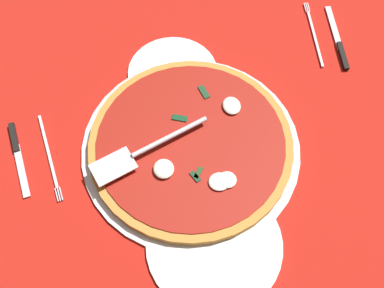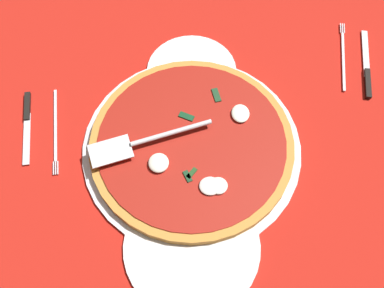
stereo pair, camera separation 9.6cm
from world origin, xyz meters
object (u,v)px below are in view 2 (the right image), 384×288
Objects in this scene: place_setting_near at (40,127)px; pizza_server at (144,141)px; pizza at (192,144)px; dinner_plate_right at (191,246)px; place_setting_far at (354,64)px; dinner_plate_left at (190,71)px.

pizza_server is at bearing 67.34° from place_setting_near.
pizza is 33.29cm from place_setting_near.
dinner_plate_right is at bearing 42.90° from place_setting_near.
dinner_plate_right is 0.61× the size of pizza.
pizza_server is 1.16× the size of place_setting_near.
place_setting_far reaches higher than dinner_plate_right.
dinner_plate_right is 57.65cm from place_setting_far.
pizza_server reaches higher than dinner_plate_left.
place_setting_far is (-22.20, 37.89, -1.69)cm from pizza.
place_setting_far is at bearing 120.37° from pizza.
dinner_plate_right is 1.19× the size of place_setting_near.
pizza_server reaches higher than place_setting_near.
pizza is at bearing 165.57° from pizza_server.
place_setting_near is (-5.29, -32.82, -1.70)cm from pizza.
place_setting_far reaches higher than dinner_plate_left.
pizza_server is at bearing -86.04° from pizza.
dinner_plate_left is 0.80× the size of dinner_plate_right.
dinner_plate_right is 22.94cm from pizza_server.
dinner_plate_left is 38.54cm from place_setting_far.
place_setting_near reaches higher than dinner_plate_left.
dinner_plate_right is at bearing 0.55° from dinner_plate_left.
dinner_plate_right is 21.14cm from pizza.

